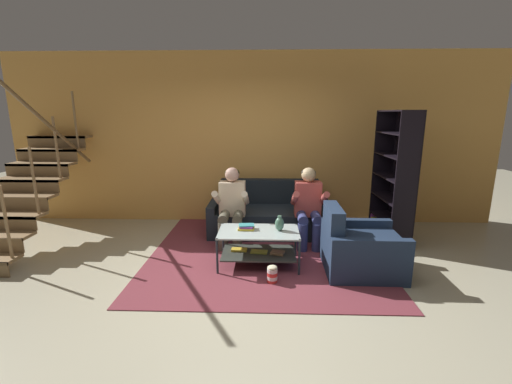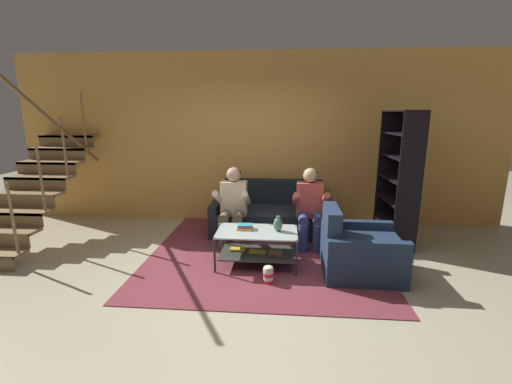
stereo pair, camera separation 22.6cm
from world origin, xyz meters
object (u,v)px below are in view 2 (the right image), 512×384
(vase, at_px, (278,224))
(bookshelf, at_px, (399,189))
(couch, at_px, (272,216))
(person_seated_right, at_px, (310,205))
(person_seated_left, at_px, (233,203))
(book_stack, at_px, (245,227))
(armchair, at_px, (358,252))
(coffee_table, at_px, (257,243))
(popcorn_tub, at_px, (268,275))

(vase, distance_m, bookshelf, 2.03)
(couch, distance_m, person_seated_right, 0.85)
(person_seated_left, height_order, bookshelf, bookshelf)
(book_stack, xyz_separation_m, armchair, (1.39, -0.19, -0.21))
(coffee_table, xyz_separation_m, book_stack, (-0.16, 0.05, 0.19))
(couch, xyz_separation_m, book_stack, (-0.30, -1.22, 0.22))
(coffee_table, bearing_deg, person_seated_right, 46.31)
(couch, height_order, vase, couch)
(person_seated_right, relative_size, bookshelf, 0.58)
(coffee_table, distance_m, armchair, 1.24)
(couch, xyz_separation_m, popcorn_tub, (0.02, -1.75, -0.16))
(coffee_table, bearing_deg, couch, 83.53)
(couch, bearing_deg, person_seated_left, -135.94)
(armchair, relative_size, popcorn_tub, 4.32)
(popcorn_tub, bearing_deg, book_stack, 121.69)
(person_seated_left, distance_m, person_seated_right, 1.12)
(couch, height_order, armchair, armchair)
(couch, height_order, person_seated_left, person_seated_left)
(book_stack, bearing_deg, coffee_table, -18.90)
(couch, bearing_deg, person_seated_right, -44.04)
(person_seated_left, height_order, vase, person_seated_left)
(vase, bearing_deg, person_seated_left, 133.49)
(book_stack, bearing_deg, person_seated_left, 110.45)
(vase, relative_size, armchair, 0.21)
(person_seated_right, height_order, book_stack, person_seated_right)
(person_seated_right, height_order, coffee_table, person_seated_right)
(bookshelf, relative_size, popcorn_tub, 9.26)
(coffee_table, distance_m, book_stack, 0.25)
(person_seated_left, bearing_deg, couch, 44.06)
(bookshelf, bearing_deg, person_seated_left, -173.58)
(vase, bearing_deg, armchair, -9.11)
(armchair, bearing_deg, coffee_table, 173.96)
(person_seated_left, bearing_deg, armchair, -27.73)
(popcorn_tub, bearing_deg, vase, 79.52)
(book_stack, bearing_deg, popcorn_tub, -58.31)
(couch, distance_m, person_seated_left, 0.85)
(person_seated_left, distance_m, armchair, 1.89)
(person_seated_left, distance_m, bookshelf, 2.45)
(person_seated_left, relative_size, popcorn_tub, 5.36)
(couch, relative_size, vase, 9.83)
(person_seated_left, bearing_deg, person_seated_right, 0.02)
(couch, relative_size, person_seated_right, 1.69)
(armchair, distance_m, popcorn_tub, 1.13)
(couch, relative_size, bookshelf, 0.98)
(person_seated_left, relative_size, coffee_table, 1.12)
(vase, bearing_deg, coffee_table, -174.38)
(couch, height_order, person_seated_right, person_seated_right)
(coffee_table, relative_size, armchair, 1.11)
(person_seated_left, xyz_separation_m, vase, (0.67, -0.71, -0.06))
(armchair, bearing_deg, book_stack, 172.42)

